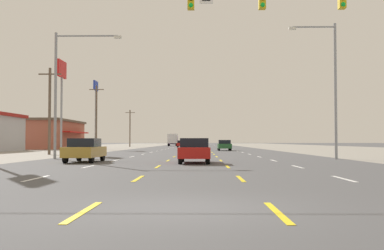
# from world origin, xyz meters

# --- Properties ---
(ground_plane) EXTENTS (572.00, 572.00, 0.00)m
(ground_plane) POSITION_xyz_m (0.00, 66.00, 0.00)
(ground_plane) COLOR #4C4C4F
(lot_apron_left) EXTENTS (28.00, 440.00, 0.01)m
(lot_apron_left) POSITION_xyz_m (-24.75, 66.00, 0.00)
(lot_apron_left) COLOR gray
(lot_apron_left) RESTS_ON ground
(lot_apron_right) EXTENTS (28.00, 440.00, 0.01)m
(lot_apron_right) POSITION_xyz_m (24.75, 66.00, 0.00)
(lot_apron_right) COLOR gray
(lot_apron_right) RESTS_ON ground
(lane_markings) EXTENTS (10.64, 227.60, 0.01)m
(lane_markings) POSITION_xyz_m (0.00, 104.50, 0.01)
(lane_markings) COLOR white
(lane_markings) RESTS_ON ground
(signal_span_wire) EXTENTS (26.51, 0.53, 9.46)m
(signal_span_wire) POSITION_xyz_m (0.61, 11.60, 5.37)
(signal_span_wire) COLOR brown
(signal_span_wire) RESTS_ON ground
(sedan_center_turn_nearest) EXTENTS (1.80, 4.50, 1.46)m
(sedan_center_turn_nearest) POSITION_xyz_m (0.04, 18.61, 0.76)
(sedan_center_turn_nearest) COLOR red
(sedan_center_turn_nearest) RESTS_ON ground
(sedan_far_left_near) EXTENTS (1.80, 4.50, 1.46)m
(sedan_far_left_near) POSITION_xyz_m (-6.76, 19.79, 0.76)
(sedan_far_left_near) COLOR #B28C33
(sedan_far_left_near) RESTS_ON ground
(sedan_inner_right_mid) EXTENTS (1.80, 4.50, 1.46)m
(sedan_inner_right_mid) POSITION_xyz_m (3.73, 55.22, 0.76)
(sedan_inner_right_mid) COLOR #235B2D
(sedan_inner_right_mid) RESTS_ON ground
(sedan_inner_left_midfar) EXTENTS (1.80, 4.50, 1.46)m
(sedan_inner_left_midfar) POSITION_xyz_m (-3.57, 90.40, 0.76)
(sedan_inner_left_midfar) COLOR red
(sedan_inner_left_midfar) RESTS_ON ground
(box_truck_far_left_far) EXTENTS (2.40, 7.20, 3.23)m
(box_truck_far_left_far) POSITION_xyz_m (-6.85, 114.76, 1.84)
(box_truck_far_left_far) COLOR #4C196B
(box_truck_far_left_far) RESTS_ON ground
(storefront_left_row_2) EXTENTS (12.45, 17.76, 4.92)m
(storefront_left_row_2) POSITION_xyz_m (-26.92, 70.56, 2.48)
(storefront_left_row_2) COLOR #A35642
(storefront_left_row_2) RESTS_ON ground
(pole_sign_left_row_1) EXTENTS (0.24, 2.74, 9.86)m
(pole_sign_left_row_1) POSITION_xyz_m (-14.33, 40.13, 7.74)
(pole_sign_left_row_1) COLOR gray
(pole_sign_left_row_1) RESTS_ON ground
(pole_sign_left_row_2) EXTENTS (0.24, 2.52, 10.99)m
(pole_sign_left_row_2) POSITION_xyz_m (-16.39, 65.47, 8.41)
(pole_sign_left_row_2) COLOR gray
(pole_sign_left_row_2) RESTS_ON ground
(streetlight_left_row_0) EXTENTS (4.89, 0.26, 9.23)m
(streetlight_left_row_0) POSITION_xyz_m (-9.59, 24.67, 5.46)
(streetlight_left_row_0) COLOR gray
(streetlight_left_row_0) RESTS_ON ground
(streetlight_right_row_0) EXTENTS (3.43, 0.26, 9.82)m
(streetlight_right_row_0) POSITION_xyz_m (9.84, 24.67, 5.60)
(streetlight_right_row_0) COLOR gray
(streetlight_right_row_0) RESTS_ON ground
(utility_pole_left_row_0) EXTENTS (2.20, 0.26, 8.36)m
(utility_pole_left_row_0) POSITION_xyz_m (-14.09, 35.52, 4.37)
(utility_pole_left_row_0) COLOR brown
(utility_pole_left_row_0) RESTS_ON ground
(utility_pole_left_row_1) EXTENTS (2.20, 0.26, 9.70)m
(utility_pole_left_row_1) POSITION_xyz_m (-15.23, 60.87, 5.04)
(utility_pole_left_row_1) COLOR brown
(utility_pole_left_row_1) RESTS_ON ground
(utility_pole_left_row_2) EXTENTS (2.20, 0.26, 8.41)m
(utility_pole_left_row_2) POSITION_xyz_m (-15.50, 96.45, 4.39)
(utility_pole_left_row_2) COLOR brown
(utility_pole_left_row_2) RESTS_ON ground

